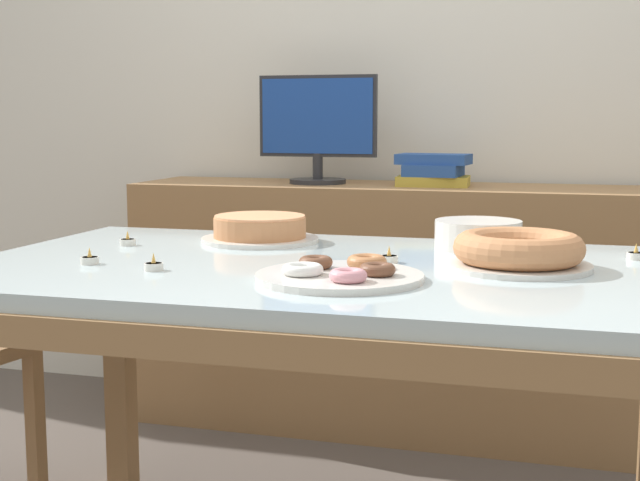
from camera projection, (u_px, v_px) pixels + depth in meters
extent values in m
cube|color=silver|center=(432.00, 61.00, 3.28)|extent=(8.00, 0.10, 2.60)
cube|color=silver|center=(321.00, 272.00, 1.95)|extent=(1.57, 0.96, 0.04)
cube|color=olive|center=(248.00, 344.00, 1.52)|extent=(1.60, 0.08, 0.06)
cube|color=olive|center=(368.00, 262.00, 2.39)|extent=(1.60, 0.08, 0.06)
cube|color=olive|center=(20.00, 277.00, 2.16)|extent=(0.08, 0.99, 0.06)
cube|color=olive|center=(120.00, 370.00, 2.61)|extent=(0.07, 0.07, 0.72)
cube|color=olive|center=(36.00, 431.00, 2.49)|extent=(0.05, 0.05, 0.45)
cube|color=olive|center=(414.00, 309.00, 3.11)|extent=(1.97, 0.44, 0.86)
cylinder|color=#262628|center=(318.00, 181.00, 3.15)|extent=(0.20, 0.20, 0.02)
cylinder|color=#262628|center=(318.00, 166.00, 3.14)|extent=(0.04, 0.04, 0.09)
cube|color=#262628|center=(318.00, 116.00, 3.11)|extent=(0.42, 0.02, 0.28)
cube|color=navy|center=(317.00, 116.00, 3.10)|extent=(0.40, 0.00, 0.26)
cube|color=#B29933|center=(433.00, 181.00, 3.03)|extent=(0.25, 0.18, 0.03)
cube|color=#23478C|center=(434.00, 170.00, 3.03)|extent=(0.19, 0.19, 0.04)
cube|color=#23478C|center=(434.00, 159.00, 3.02)|extent=(0.25, 0.16, 0.04)
cylinder|color=silver|center=(260.00, 240.00, 2.29)|extent=(0.30, 0.30, 0.01)
cylinder|color=#BC7A4C|center=(260.00, 227.00, 2.29)|extent=(0.24, 0.24, 0.05)
cylinder|color=#EDA16C|center=(260.00, 216.00, 2.28)|extent=(0.23, 0.23, 0.01)
cylinder|color=silver|center=(518.00, 266.00, 1.88)|extent=(0.31, 0.31, 0.01)
torus|color=#BC7A4C|center=(519.00, 248.00, 1.88)|extent=(0.28, 0.28, 0.07)
cylinder|color=silver|center=(339.00, 277.00, 1.75)|extent=(0.33, 0.33, 0.01)
torus|color=brown|center=(377.00, 269.00, 1.72)|extent=(0.07, 0.07, 0.02)
torus|color=#B27042|center=(367.00, 262.00, 1.80)|extent=(0.08, 0.08, 0.03)
torus|color=brown|center=(316.00, 262.00, 1.81)|extent=(0.07, 0.07, 0.02)
torus|color=white|center=(303.00, 269.00, 1.73)|extent=(0.08, 0.08, 0.02)
torus|color=pink|center=(348.00, 275.00, 1.66)|extent=(0.07, 0.07, 0.02)
cylinder|color=silver|center=(478.00, 247.00, 2.17)|extent=(0.21, 0.21, 0.01)
cylinder|color=silver|center=(478.00, 243.00, 2.17)|extent=(0.21, 0.21, 0.01)
cylinder|color=silver|center=(478.00, 239.00, 2.16)|extent=(0.21, 0.21, 0.01)
cylinder|color=silver|center=(478.00, 235.00, 2.16)|extent=(0.21, 0.21, 0.01)
cylinder|color=silver|center=(478.00, 231.00, 2.16)|extent=(0.21, 0.21, 0.01)
cylinder|color=silver|center=(478.00, 226.00, 2.16)|extent=(0.21, 0.21, 0.01)
cylinder|color=silver|center=(478.00, 222.00, 2.16)|extent=(0.21, 0.21, 0.01)
cylinder|color=silver|center=(128.00, 242.00, 2.23)|extent=(0.04, 0.04, 0.02)
cylinder|color=white|center=(128.00, 240.00, 2.22)|extent=(0.03, 0.03, 0.00)
cone|color=#F9B74C|center=(128.00, 235.00, 2.22)|extent=(0.01, 0.01, 0.02)
cylinder|color=silver|center=(154.00, 267.00, 1.86)|extent=(0.04, 0.04, 0.02)
cylinder|color=white|center=(154.00, 264.00, 1.86)|extent=(0.03, 0.03, 0.00)
cone|color=#F9B74C|center=(154.00, 258.00, 1.86)|extent=(0.01, 0.01, 0.02)
cylinder|color=silver|center=(90.00, 261.00, 1.94)|extent=(0.04, 0.04, 0.02)
cylinder|color=white|center=(90.00, 258.00, 1.94)|extent=(0.03, 0.03, 0.00)
cone|color=#F9B74C|center=(89.00, 252.00, 1.94)|extent=(0.01, 0.01, 0.02)
cylinder|color=silver|center=(636.00, 256.00, 2.00)|extent=(0.04, 0.04, 0.02)
cylinder|color=white|center=(636.00, 253.00, 2.00)|extent=(0.03, 0.03, 0.00)
cone|color=#F9B74C|center=(636.00, 248.00, 2.00)|extent=(0.01, 0.01, 0.02)
cylinder|color=silver|center=(389.00, 259.00, 1.96)|extent=(0.04, 0.04, 0.02)
cylinder|color=white|center=(389.00, 256.00, 1.96)|extent=(0.03, 0.03, 0.00)
cone|color=#F9B74C|center=(389.00, 251.00, 1.96)|extent=(0.01, 0.01, 0.02)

